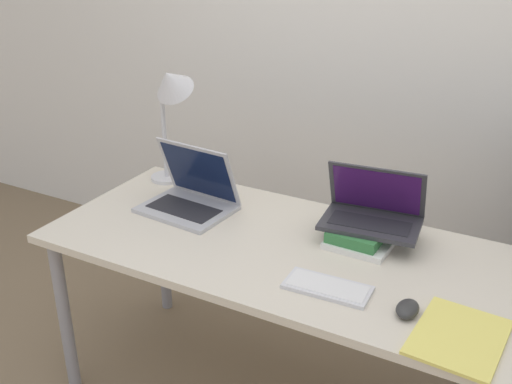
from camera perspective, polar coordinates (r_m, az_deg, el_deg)
The scene contains 9 objects.
wall_back at distance 2.83m, azimuth 12.33°, elevation 15.60°, with size 8.00×0.05×2.70m.
desk at distance 2.15m, azimuth 2.50°, elevation -6.65°, with size 1.69×0.76×0.72m.
laptop_left at distance 2.36m, azimuth -6.27°, elevation -0.42°, with size 0.36×0.29×0.26m.
book_stack at distance 2.15m, azimuth 10.03°, elevation -3.97°, with size 0.22×0.27×0.06m.
laptop_on_books at distance 2.14m, azimuth 11.03°, elevation -1.91°, with size 0.36×0.25×0.21m.
wireless_keyboard at distance 1.88m, azimuth 6.82°, elevation -8.99°, with size 0.27×0.13×0.01m.
mouse at distance 1.81m, azimuth 14.23°, elevation -10.73°, with size 0.06×0.10×0.03m.
notepad at distance 1.76m, azimuth 18.75°, elevation -12.94°, with size 0.25×0.31×0.01m.
desk_lamp at distance 2.47m, azimuth -8.20°, elevation 9.17°, with size 0.23×0.20×0.54m.
Camera 1 is at (0.79, -1.28, 1.75)m, focal length 42.00 mm.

